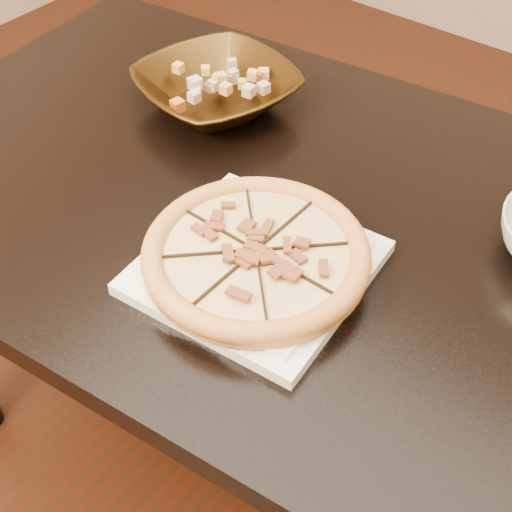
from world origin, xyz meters
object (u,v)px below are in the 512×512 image
object	(u,v)px
plate	(256,266)
pizza	(256,254)
bronze_bowl	(217,89)
dining_table	(265,250)

from	to	relation	value
plate	pizza	world-z (taller)	pizza
pizza	bronze_bowl	size ratio (longest dim) A/B	1.16
pizza	dining_table	bearing A→B (deg)	123.40
bronze_bowl	dining_table	bearing A→B (deg)	-33.10
plate	pizza	size ratio (longest dim) A/B	1.00
plate	pizza	bearing A→B (deg)	146.39
dining_table	pizza	size ratio (longest dim) A/B	4.50
dining_table	plate	xyz separation A→B (m)	(0.09, -0.13, 0.13)
dining_table	plate	distance (m)	0.20
plate	bronze_bowl	bearing A→B (deg)	137.82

